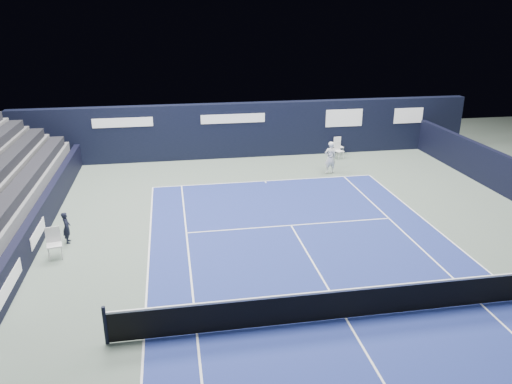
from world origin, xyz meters
TOP-DOWN VIEW (x-y plane):
  - ground at (0.00, 2.00)m, footprint 48.00×48.00m
  - court_surface at (0.00, 0.00)m, footprint 10.97×23.77m
  - folding_chair_back_a at (5.11, 15.93)m, footprint 0.53×0.55m
  - folding_chair_back_b at (4.90, 15.13)m, footprint 0.53×0.53m
  - line_judge_chair at (-8.64, 5.20)m, footprint 0.57×0.56m
  - line_judge at (-8.42, 6.34)m, footprint 0.34×0.47m
  - court_markings at (0.00, 0.00)m, footprint 11.03×23.83m
  - tennis_net at (0.00, 0.00)m, footprint 12.90×0.10m
  - back_sponsor_wall at (0.01, 16.50)m, footprint 26.00×0.63m
  - side_barrier_left at (-9.50, 5.97)m, footprint 0.33×22.00m
  - tennis_player at (3.56, 12.58)m, footprint 0.66×0.85m

SIDE VIEW (x-z plane):
  - ground at x=0.00m, z-range 0.00..0.00m
  - court_surface at x=0.00m, z-range 0.00..0.01m
  - court_markings at x=0.00m, z-range 0.01..0.01m
  - tennis_net at x=0.00m, z-range -0.04..1.06m
  - folding_chair_back_b at x=4.90m, z-range 0.07..1.01m
  - line_judge at x=-8.42m, z-range 0.00..1.19m
  - side_barrier_left at x=-9.50m, z-range 0.00..1.20m
  - line_judge_chair at x=-8.64m, z-range 0.08..1.16m
  - folding_chair_back_a at x=5.11m, z-range 0.17..1.21m
  - tennis_player at x=3.56m, z-range 0.00..1.69m
  - back_sponsor_wall at x=0.01m, z-range 0.00..3.10m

